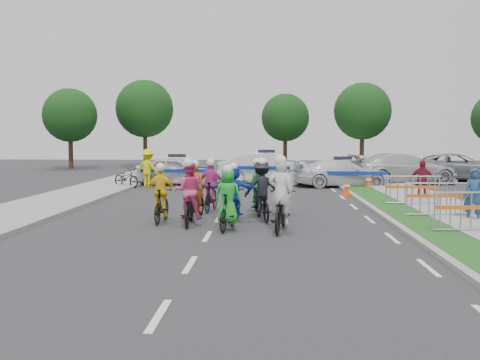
# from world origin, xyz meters

# --- Properties ---
(ground) EXTENTS (90.00, 90.00, 0.00)m
(ground) POSITION_xyz_m (0.00, 0.00, 0.00)
(ground) COLOR #28282B
(ground) RESTS_ON ground
(curb_right) EXTENTS (0.20, 60.00, 0.12)m
(curb_right) POSITION_xyz_m (5.10, 5.00, 0.06)
(curb_right) COLOR gray
(curb_right) RESTS_ON ground
(grass_strip) EXTENTS (1.20, 60.00, 0.11)m
(grass_strip) POSITION_xyz_m (5.80, 5.00, 0.06)
(grass_strip) COLOR #194917
(grass_strip) RESTS_ON ground
(sidewalk_right) EXTENTS (2.40, 60.00, 0.13)m
(sidewalk_right) POSITION_xyz_m (7.60, 5.00, 0.07)
(sidewalk_right) COLOR gray
(sidewalk_right) RESTS_ON ground
(sidewalk_left) EXTENTS (3.00, 60.00, 0.13)m
(sidewalk_left) POSITION_xyz_m (-6.50, 5.00, 0.07)
(sidewalk_left) COLOR gray
(sidewalk_left) RESTS_ON ground
(rider_0) EXTENTS (0.97, 2.07, 2.04)m
(rider_0) POSITION_xyz_m (1.85, 0.85, 0.67)
(rider_0) COLOR black
(rider_0) RESTS_ON ground
(rider_1) EXTENTS (0.81, 1.74, 1.77)m
(rider_1) POSITION_xyz_m (0.45, 0.94, 0.69)
(rider_1) COLOR black
(rider_1) RESTS_ON ground
(rider_2) EXTENTS (0.82, 1.90, 1.91)m
(rider_2) POSITION_xyz_m (-0.73, 1.71, 0.71)
(rider_2) COLOR black
(rider_2) RESTS_ON ground
(rider_3) EXTENTS (0.90, 1.69, 1.76)m
(rider_3) POSITION_xyz_m (-1.59, 2.13, 0.68)
(rider_3) COLOR black
(rider_3) RESTS_ON ground
(rider_4) EXTENTS (1.15, 1.95, 1.89)m
(rider_4) POSITION_xyz_m (1.34, 2.76, 0.73)
(rider_4) COLOR black
(rider_4) RESTS_ON ground
(rider_5) EXTENTS (1.45, 1.72, 1.75)m
(rider_5) POSITION_xyz_m (0.49, 2.57, 0.74)
(rider_5) COLOR black
(rider_5) RESTS_ON ground
(rider_6) EXTENTS (0.86, 1.84, 1.80)m
(rider_6) POSITION_xyz_m (-0.74, 3.16, 0.60)
(rider_6) COLOR black
(rider_6) RESTS_ON ground
(rider_7) EXTENTS (0.85, 1.81, 1.84)m
(rider_7) POSITION_xyz_m (1.95, 3.82, 0.72)
(rider_7) COLOR black
(rider_7) RESTS_ON ground
(rider_8) EXTENTS (0.83, 1.85, 1.82)m
(rider_8) POSITION_xyz_m (1.16, 4.19, 0.68)
(rider_8) COLOR black
(rider_8) RESTS_ON ground
(rider_9) EXTENTS (0.94, 1.74, 1.78)m
(rider_9) POSITION_xyz_m (-0.39, 4.54, 0.69)
(rider_9) COLOR black
(rider_9) RESTS_ON ground
(police_car_0) EXTENTS (4.46, 2.21, 1.46)m
(police_car_0) POSITION_xyz_m (-3.21, 14.32, 0.73)
(police_car_0) COLOR silver
(police_car_0) RESTS_ON ground
(police_car_1) EXTENTS (5.19, 2.13, 1.67)m
(police_car_1) POSITION_xyz_m (1.43, 15.11, 0.84)
(police_car_1) COLOR silver
(police_car_1) RESTS_ON ground
(police_car_2) EXTENTS (4.92, 2.47, 1.37)m
(police_car_2) POSITION_xyz_m (5.25, 13.81, 0.69)
(police_car_2) COLOR silver
(police_car_2) RESTS_ON ground
(civilian_sedan) EXTENTS (5.94, 3.20, 1.64)m
(civilian_sedan) POSITION_xyz_m (8.76, 15.66, 0.82)
(civilian_sedan) COLOR silver
(civilian_sedan) RESTS_ON ground
(civilian_suv) EXTENTS (5.69, 2.82, 1.55)m
(civilian_suv) POSITION_xyz_m (12.40, 17.97, 0.77)
(civilian_suv) COLOR gray
(civilian_suv) RESTS_ON ground
(spectator_0) EXTENTS (0.69, 0.59, 1.60)m
(spectator_0) POSITION_xyz_m (7.54, 2.59, 0.80)
(spectator_0) COLOR navy
(spectator_0) RESTS_ON ground
(spectator_2) EXTENTS (1.01, 0.65, 1.60)m
(spectator_2) POSITION_xyz_m (7.58, 8.09, 0.80)
(spectator_2) COLOR maroon
(spectator_2) RESTS_ON ground
(marshal_hiviz) EXTENTS (1.40, 1.13, 1.90)m
(marshal_hiviz) POSITION_xyz_m (-4.50, 13.17, 0.95)
(marshal_hiviz) COLOR yellow
(marshal_hiviz) RESTS_ON ground
(barrier_0) EXTENTS (2.04, 0.68, 1.12)m
(barrier_0) POSITION_xyz_m (6.70, 0.54, 0.56)
(barrier_0) COLOR #A5A8AD
(barrier_0) RESTS_ON ground
(barrier_1) EXTENTS (2.02, 0.58, 1.12)m
(barrier_1) POSITION_xyz_m (6.70, 3.22, 0.56)
(barrier_1) COLOR #A5A8AD
(barrier_1) RESTS_ON ground
(barrier_2) EXTENTS (2.02, 0.59, 1.12)m
(barrier_2) POSITION_xyz_m (6.70, 6.10, 0.56)
(barrier_2) COLOR #A5A8AD
(barrier_2) RESTS_ON ground
(cone_0) EXTENTS (0.40, 0.40, 0.70)m
(cone_0) POSITION_xyz_m (4.83, 9.41, 0.34)
(cone_0) COLOR #F24C0C
(cone_0) RESTS_ON ground
(cone_1) EXTENTS (0.40, 0.40, 0.70)m
(cone_1) POSITION_xyz_m (6.36, 12.70, 0.34)
(cone_1) COLOR #F24C0C
(cone_1) RESTS_ON ground
(parked_bike) EXTENTS (1.85, 1.65, 0.97)m
(parked_bike) POSITION_xyz_m (-5.53, 12.89, 0.49)
(parked_bike) COLOR black
(parked_bike) RESTS_ON ground
(tree_0) EXTENTS (4.20, 4.20, 6.30)m
(tree_0) POSITION_xyz_m (-14.00, 28.00, 4.19)
(tree_0) COLOR #382619
(tree_0) RESTS_ON ground
(tree_1) EXTENTS (4.55, 4.55, 6.82)m
(tree_1) POSITION_xyz_m (9.00, 30.00, 4.54)
(tree_1) COLOR #382619
(tree_1) RESTS_ON ground
(tree_3) EXTENTS (4.90, 4.90, 7.35)m
(tree_3) POSITION_xyz_m (-9.00, 32.00, 4.89)
(tree_3) COLOR #382619
(tree_3) RESTS_ON ground
(tree_4) EXTENTS (4.20, 4.20, 6.30)m
(tree_4) POSITION_xyz_m (3.00, 34.00, 4.19)
(tree_4) COLOR #382619
(tree_4) RESTS_ON ground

